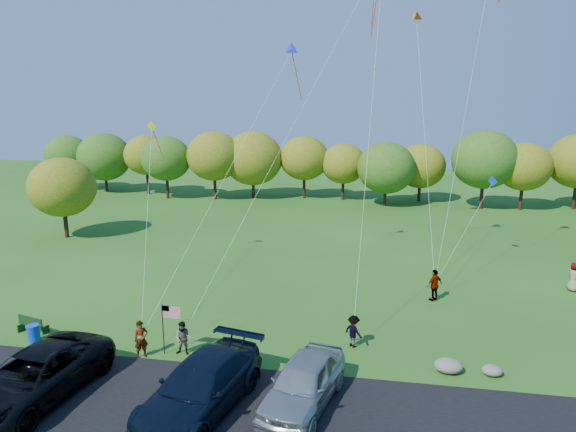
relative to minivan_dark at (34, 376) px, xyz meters
name	(u,v)px	position (x,y,z in m)	size (l,w,h in m)	color
ground	(274,360)	(8.67, 4.76, -1.01)	(140.00, 140.00, 0.00)	#235618
asphalt_lane	(253,410)	(8.67, 0.76, -0.98)	(44.00, 6.00, 0.06)	black
treeline	(321,163)	(6.73, 40.76, 3.73)	(75.18, 28.15, 8.28)	#362013
minivan_dark	(34,376)	(0.00, 0.00, 0.00)	(3.15, 6.82, 1.90)	black
minivan_navy	(201,387)	(6.74, 0.39, 0.02)	(2.71, 6.67, 1.94)	black
minivan_silver	(303,383)	(10.53, 1.42, -0.02)	(2.18, 5.42, 1.85)	#A1A6AB
flyer_a	(141,339)	(2.60, 3.96, -0.12)	(0.65, 0.43, 1.78)	#4C4C59
flyer_b	(183,338)	(4.41, 4.55, -0.20)	(0.79, 0.61, 1.62)	#4C4C59
flyer_c	(354,331)	(12.20, 6.70, -0.21)	(1.03, 0.59, 1.59)	#4C4C59
flyer_d	(435,285)	(16.64, 13.42, -0.04)	(1.13, 0.47, 1.93)	#4C4C59
flyer_e	(574,277)	(25.33, 16.54, -0.08)	(0.91, 0.59, 1.87)	#4C4C59
park_bench	(32,324)	(-4.05, 5.32, -0.51)	(1.65, 0.67, 0.92)	black
trash_barrel	(34,333)	(-3.33, 4.49, -0.57)	(0.59, 0.59, 0.88)	#0D3CC5
flag_assembly	(168,318)	(3.75, 4.44, 0.83)	(0.91, 0.59, 2.46)	black
boulder_near	(448,366)	(16.42, 5.00, -0.70)	(1.24, 0.97, 0.62)	gray
boulder_far	(492,370)	(18.26, 5.06, -0.78)	(0.89, 0.74, 0.46)	gray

